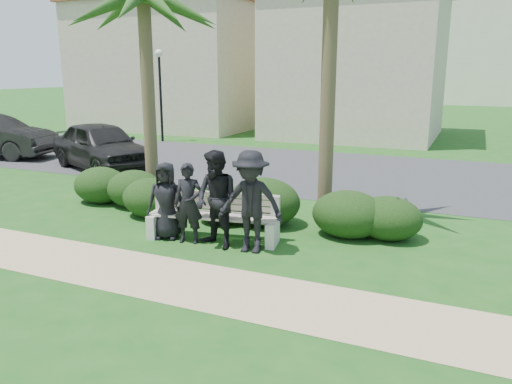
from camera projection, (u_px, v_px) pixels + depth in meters
ground at (199, 241)px, 9.88m from camera, size 160.00×160.00×0.00m
footpath at (144, 274)px, 8.28m from camera, size 30.00×1.60×0.01m
asphalt_street at (317, 170)px, 17.00m from camera, size 160.00×8.00×0.01m
stucco_bldg_left at (175, 65)px, 29.74m from camera, size 10.40×8.40×7.30m
stucco_bldg_right at (358, 64)px, 25.42m from camera, size 8.40×8.40×7.30m
street_lamp at (160, 79)px, 23.40m from camera, size 0.36×0.36×4.29m
park_bench at (214, 220)px, 9.87m from camera, size 2.70×1.05×0.91m
man_a at (166, 201)px, 9.90m from camera, size 0.86×0.69×1.55m
man_b at (188, 203)px, 9.64m from camera, size 0.65×0.51×1.58m
man_c at (217, 200)px, 9.33m from camera, size 1.09×0.96×1.86m
man_d at (251, 202)px, 9.10m from camera, size 1.30×0.84×1.90m
hedge_a at (101, 184)px, 12.75m from camera, size 1.44×1.19×0.94m
hedge_b at (152, 197)px, 11.50m from camera, size 1.42×1.17×0.93m
hedge_c at (221, 206)px, 11.02m from camera, size 1.16×0.96×0.76m
hedge_d at (264, 200)px, 10.89m from camera, size 1.63×1.35×1.06m
hedge_e at (349, 213)px, 10.10m from camera, size 1.49×1.23×0.97m
hedge_f at (388, 217)px, 9.95m from camera, size 1.36×1.13×0.89m
hedge_extra at (135, 188)px, 12.34m from camera, size 1.44×1.19×0.94m
car_a at (101, 146)px, 16.97m from camera, size 5.13×3.73×1.62m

